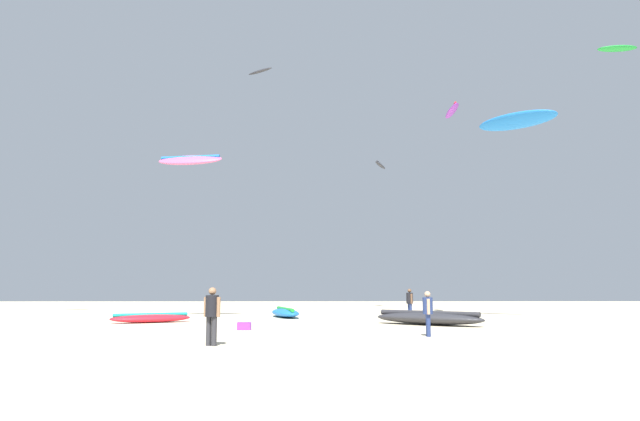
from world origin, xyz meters
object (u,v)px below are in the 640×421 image
Objects in this scene: kite_aloft_1 at (190,160)px; kite_aloft_2 at (517,121)px; kite_grounded_near at (285,313)px; cooler_box at (244,326)px; kite_aloft_4 at (617,49)px; person_foreground at (212,311)px; kite_grounded_far at (428,318)px; kite_aloft_6 at (260,71)px; person_left at (428,310)px; kite_aloft_5 at (452,111)px; kite_aloft_0 at (380,165)px; kite_grounded_mid at (151,318)px; person_midground at (410,301)px.

kite_aloft_2 is at bearing -5.23° from kite_aloft_1.
kite_aloft_2 reaches higher than kite_grounded_near.
kite_aloft_4 is at bearing 30.49° from cooler_box.
kite_aloft_2 reaches higher than person_foreground.
kite_grounded_far is 12.99m from kite_aloft_2.
kite_aloft_6 reaches higher than kite_aloft_2.
kite_grounded_far is 1.24× the size of kite_aloft_2.
person_left reaches higher than kite_grounded_near.
kite_aloft_2 is at bearing -58.96° from kite_aloft_5.
kite_grounded_far is 9.48× the size of cooler_box.
kite_aloft_0 reaches higher than kite_grounded_far.
kite_aloft_2 is 5.39m from kite_aloft_5.
person_left is 19.43m from kite_aloft_5.
kite_grounded_mid is 9.75m from kite_aloft_1.
kite_aloft_2 is (14.59, 13.25, 10.10)m from person_foreground.
kite_grounded_near is at bearing 14.50° from kite_aloft_1.
cooler_box is 20.78m from kite_aloft_5.
person_foreground is at bearing -152.20° from person_left.
person_midground is 0.62× the size of kite_aloft_0.
kite_grounded_mid is at bearing 136.99° from cooler_box.
kite_aloft_5 reaches higher than kite_aloft_1.
kite_grounded_mid is 22.59m from kite_aloft_2.
person_left is 0.57× the size of kite_aloft_4.
person_left is at bearing -66.16° from kite_grounded_near.
kite_aloft_4 reaches higher than kite_aloft_1.
kite_aloft_1 is at bearing -170.99° from kite_aloft_5.
kite_aloft_5 reaches higher than kite_grounded_far.
kite_aloft_2 is at bearing 25.63° from cooler_box.
kite_aloft_1 reaches higher than person_midground.
kite_grounded_mid is (-6.47, -5.13, -0.05)m from kite_grounded_near.
kite_aloft_0 reaches higher than kite_grounded_near.
kite_aloft_0 reaches higher than kite_aloft_1.
person_left is 0.38× the size of kite_aloft_2.
kite_grounded_mid is 1.38× the size of kite_aloft_5.
person_foreground is 7.89m from person_left.
kite_aloft_4 is (30.12, 9.67, 18.68)m from kite_grounded_mid.
person_midground reaches higher than cooler_box.
kite_aloft_0 is 1.05× the size of kite_aloft_6.
kite_grounded_near is 23.80m from kite_aloft_6.
kite_grounded_near is at bearing -169.14° from kite_aloft_4.
kite_grounded_near reaches higher than kite_grounded_mid.
kite_grounded_near is 8.83× the size of cooler_box.
kite_grounded_far is at bearing -145.06° from kite_aloft_4.
person_midground is 24.98m from kite_aloft_4.
kite_aloft_6 reaches higher than kite_grounded_far.
cooler_box is 13.27m from kite_aloft_1.
kite_grounded_mid reaches higher than cooler_box.
person_midground is 12.23m from cooler_box.
kite_aloft_1 reaches higher than person_left.
kite_aloft_6 is at bearing -152.55° from person_foreground.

